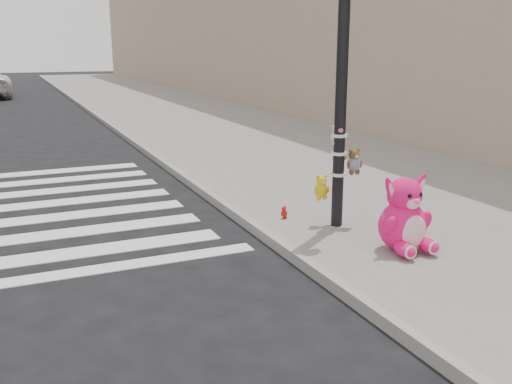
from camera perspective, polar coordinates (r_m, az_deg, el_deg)
name	(u,v)px	position (r m, az deg, el deg)	size (l,w,h in m)	color
ground	(206,321)	(5.79, -5.06, -12.77)	(120.00, 120.00, 0.00)	black
sidewalk_near	(258,138)	(16.50, 0.19, 5.42)	(7.00, 80.00, 0.14)	slate
curb_edge	(139,146)	(15.44, -11.63, 4.51)	(0.12, 80.00, 0.15)	gray
signal_pole	(341,106)	(7.97, 8.48, 8.47)	(0.67, 0.48, 4.00)	black
pink_bunny	(404,219)	(7.34, 14.63, -2.67)	(0.70, 0.73, 0.99)	#FB1570
red_teddy	(284,212)	(8.51, 2.83, -2.04)	(0.13, 0.09, 0.19)	red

